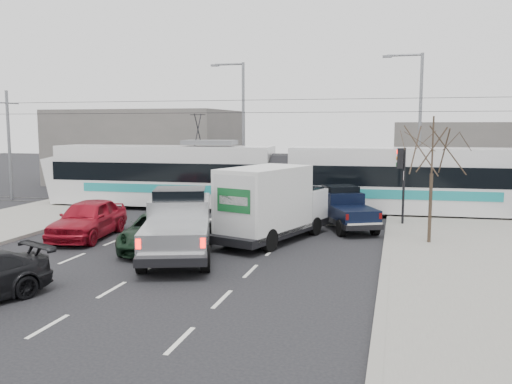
% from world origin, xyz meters
% --- Properties ---
extents(ground, '(120.00, 120.00, 0.00)m').
position_xyz_m(ground, '(0.00, 0.00, 0.00)').
color(ground, black).
rests_on(ground, ground).
extents(sidewalk_right, '(6.00, 60.00, 0.15)m').
position_xyz_m(sidewalk_right, '(9.00, 0.00, 0.07)').
color(sidewalk_right, gray).
rests_on(sidewalk_right, ground).
extents(rails, '(60.00, 1.60, 0.03)m').
position_xyz_m(rails, '(0.00, 10.00, 0.01)').
color(rails, '#33302D').
rests_on(rails, ground).
extents(building_left, '(14.00, 10.00, 6.00)m').
position_xyz_m(building_left, '(-14.00, 22.00, 3.00)').
color(building_left, slate).
rests_on(building_left, ground).
extents(building_right, '(12.00, 10.00, 5.00)m').
position_xyz_m(building_right, '(12.00, 24.00, 2.50)').
color(building_right, slate).
rests_on(building_right, ground).
extents(bare_tree, '(2.40, 2.40, 5.00)m').
position_xyz_m(bare_tree, '(7.60, 2.50, 3.79)').
color(bare_tree, '#47382B').
rests_on(bare_tree, ground).
extents(traffic_signal, '(0.44, 0.44, 3.60)m').
position_xyz_m(traffic_signal, '(6.47, 6.50, 2.74)').
color(traffic_signal, black).
rests_on(traffic_signal, ground).
extents(street_lamp_near, '(2.38, 0.25, 9.00)m').
position_xyz_m(street_lamp_near, '(7.31, 14.00, 5.11)').
color(street_lamp_near, slate).
rests_on(street_lamp_near, ground).
extents(street_lamp_far, '(2.38, 0.25, 9.00)m').
position_xyz_m(street_lamp_far, '(-4.19, 16.00, 5.11)').
color(street_lamp_far, slate).
rests_on(street_lamp_far, ground).
extents(catenary, '(60.00, 0.20, 7.00)m').
position_xyz_m(catenary, '(0.00, 10.00, 3.88)').
color(catenary, black).
rests_on(catenary, ground).
extents(tram, '(26.46, 4.04, 5.38)m').
position_xyz_m(tram, '(0.02, 9.42, 1.91)').
color(tram, silver).
rests_on(tram, ground).
extents(silver_pickup, '(4.20, 6.93, 2.38)m').
position_xyz_m(silver_pickup, '(-1.49, -1.42, 1.19)').
color(silver_pickup, black).
rests_on(silver_pickup, ground).
extents(box_truck, '(4.03, 6.59, 3.12)m').
position_xyz_m(box_truck, '(1.30, 1.74, 1.54)').
color(box_truck, black).
rests_on(box_truck, ground).
extents(navy_pickup, '(3.46, 4.87, 1.94)m').
position_xyz_m(navy_pickup, '(3.96, 5.38, 0.96)').
color(navy_pickup, black).
rests_on(navy_pickup, ground).
extents(green_car, '(3.39, 5.36, 1.38)m').
position_xyz_m(green_car, '(-2.72, -0.72, 0.69)').
color(green_car, black).
rests_on(green_car, ground).
extents(red_car, '(2.53, 5.07, 1.66)m').
position_xyz_m(red_car, '(-6.43, 0.41, 0.83)').
color(red_car, maroon).
rests_on(red_car, ground).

